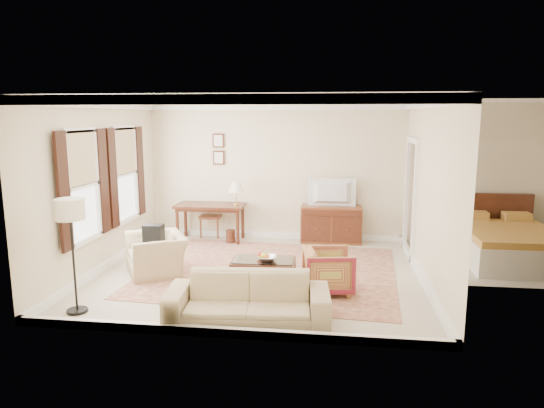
% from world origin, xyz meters
% --- Properties ---
extents(room_shell, '(5.51, 5.01, 2.91)m').
position_xyz_m(room_shell, '(0.00, 0.00, 2.47)').
color(room_shell, beige).
rests_on(room_shell, ground).
extents(annex_bedroom, '(3.00, 2.70, 2.90)m').
position_xyz_m(annex_bedroom, '(4.49, 1.15, 0.34)').
color(annex_bedroom, beige).
rests_on(annex_bedroom, ground).
extents(window_front, '(0.12, 1.56, 1.80)m').
position_xyz_m(window_front, '(-2.70, -0.70, 1.55)').
color(window_front, '#CCB284').
rests_on(window_front, room_shell).
extents(window_rear, '(0.12, 1.56, 1.80)m').
position_xyz_m(window_rear, '(-2.70, 0.90, 1.55)').
color(window_rear, '#CCB284').
rests_on(window_rear, room_shell).
extents(doorway, '(0.10, 1.12, 2.25)m').
position_xyz_m(doorway, '(2.71, 1.50, 1.08)').
color(doorway, white).
rests_on(doorway, room_shell).
extents(rug, '(4.47, 3.91, 0.01)m').
position_xyz_m(rug, '(0.19, 0.14, 0.01)').
color(rug, maroon).
rests_on(rug, room_shell).
extents(writing_desk, '(1.45, 0.73, 0.79)m').
position_xyz_m(writing_desk, '(-1.35, 2.04, 0.68)').
color(writing_desk, '#4C2315').
rests_on(writing_desk, room_shell).
extents(desk_chair, '(0.50, 0.50, 1.05)m').
position_xyz_m(desk_chair, '(-1.43, 2.39, 0.53)').
color(desk_chair, brown).
rests_on(desk_chair, room_shell).
extents(desk_lamp, '(0.32, 0.32, 0.50)m').
position_xyz_m(desk_lamp, '(-0.78, 2.04, 1.04)').
color(desk_lamp, silver).
rests_on(desk_lamp, writing_desk).
extents(framed_prints, '(0.25, 0.04, 0.68)m').
position_xyz_m(framed_prints, '(-1.25, 2.47, 1.94)').
color(framed_prints, '#4C2315').
rests_on(framed_prints, room_shell).
extents(sideboard, '(1.27, 0.49, 0.78)m').
position_xyz_m(sideboard, '(1.21, 2.23, 0.39)').
color(sideboard, brown).
rests_on(sideboard, room_shell).
extents(tv, '(0.95, 0.55, 0.12)m').
position_xyz_m(tv, '(1.21, 2.21, 1.26)').
color(tv, black).
rests_on(tv, sideboard).
extents(coffee_table, '(1.01, 0.61, 0.42)m').
position_xyz_m(coffee_table, '(0.18, -0.58, 0.32)').
color(coffee_table, '#4C2315').
rests_on(coffee_table, room_shell).
extents(fruit_bowl, '(0.42, 0.42, 0.10)m').
position_xyz_m(fruit_bowl, '(0.25, -0.64, 0.47)').
color(fruit_bowl, silver).
rests_on(fruit_bowl, coffee_table).
extents(book_a, '(0.28, 0.08, 0.38)m').
position_xyz_m(book_a, '(-0.06, -0.48, 0.17)').
color(book_a, brown).
rests_on(book_a, coffee_table).
extents(book_b, '(0.27, 0.11, 0.38)m').
position_xyz_m(book_b, '(0.28, -0.61, 0.16)').
color(book_b, brown).
rests_on(book_b, coffee_table).
extents(striped_armchair, '(0.78, 0.81, 0.74)m').
position_xyz_m(striped_armchair, '(1.20, -0.76, 0.37)').
color(striped_armchair, maroon).
rests_on(striped_armchair, room_shell).
extents(club_armchair, '(1.10, 1.23, 0.90)m').
position_xyz_m(club_armchair, '(-1.71, -0.23, 0.45)').
color(club_armchair, tan).
rests_on(club_armchair, room_shell).
extents(backpack, '(0.39, 0.37, 0.40)m').
position_xyz_m(backpack, '(-1.74, -0.25, 0.70)').
color(backpack, black).
rests_on(backpack, club_armchair).
extents(sofa, '(2.15, 0.79, 0.82)m').
position_xyz_m(sofa, '(0.18, -1.97, 0.41)').
color(sofa, tan).
rests_on(sofa, room_shell).
extents(floor_lamp, '(0.39, 0.39, 1.58)m').
position_xyz_m(floor_lamp, '(-2.20, -1.98, 1.32)').
color(floor_lamp, black).
rests_on(floor_lamp, room_shell).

